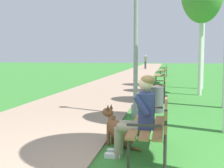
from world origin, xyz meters
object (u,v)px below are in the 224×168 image
(park_bench_near, at_px, (154,123))
(litter_bin, at_px, (157,100))
(pedestrian_distant, at_px, (145,62))
(park_bench_mid, at_px, (159,86))
(park_bench_furthest, at_px, (164,69))
(person_seated_on_near_bench, at_px, (139,113))
(dog_brown, at_px, (119,131))
(park_bench_far, at_px, (161,74))
(lamp_post_near, at_px, (136,29))

(park_bench_near, distance_m, litter_bin, 3.50)
(park_bench_near, relative_size, pedestrian_distant, 0.91)
(park_bench_mid, height_order, park_bench_furthest, same)
(park_bench_mid, distance_m, person_seated_on_near_bench, 5.75)
(litter_bin, bearing_deg, park_bench_near, -88.70)
(park_bench_near, bearing_deg, pedestrian_distant, 94.54)
(pedestrian_distant, bearing_deg, park_bench_mid, -84.59)
(park_bench_mid, distance_m, park_bench_furthest, 12.41)
(dog_brown, bearing_deg, park_bench_near, -28.45)
(park_bench_far, relative_size, pedestrian_distant, 0.91)
(park_bench_furthest, relative_size, pedestrian_distant, 0.91)
(park_bench_near, distance_m, lamp_post_near, 3.35)
(park_bench_furthest, distance_m, dog_brown, 17.70)
(park_bench_far, xyz_separation_m, pedestrian_distant, (-2.20, 17.47, 0.33))
(park_bench_near, relative_size, lamp_post_near, 0.35)
(litter_bin, bearing_deg, dog_brown, -99.34)
(park_bench_mid, height_order, litter_bin, park_bench_mid)
(person_seated_on_near_bench, distance_m, litter_bin, 3.65)
(park_bench_far, distance_m, litter_bin, 8.65)
(person_seated_on_near_bench, relative_size, lamp_post_near, 0.29)
(park_bench_far, distance_m, park_bench_furthest, 5.88)
(park_bench_far, distance_m, person_seated_on_near_bench, 12.28)
(park_bench_furthest, distance_m, litter_bin, 14.53)
(pedestrian_distant, bearing_deg, lamp_post_near, -86.24)
(park_bench_mid, height_order, park_bench_far, same)
(park_bench_far, bearing_deg, dog_brown, -92.18)
(park_bench_near, distance_m, park_bench_far, 12.14)
(dog_brown, height_order, lamp_post_near, lamp_post_near)
(park_bench_furthest, bearing_deg, pedestrian_distant, 101.22)
(park_bench_mid, bearing_deg, pedestrian_distant, 95.41)
(park_bench_mid, xyz_separation_m, lamp_post_near, (-0.51, -2.78, 1.69))
(park_bench_far, bearing_deg, pedestrian_distant, 97.19)
(park_bench_far, height_order, pedestrian_distant, pedestrian_distant)
(litter_bin, bearing_deg, park_bench_mid, 89.98)
(park_bench_far, height_order, dog_brown, park_bench_far)
(park_bench_near, height_order, park_bench_far, same)
(park_bench_furthest, height_order, person_seated_on_near_bench, person_seated_on_near_bench)
(park_bench_near, bearing_deg, dog_brown, 151.55)
(park_bench_near, xyz_separation_m, dog_brown, (-0.60, 0.32, -0.25))
(park_bench_furthest, height_order, pedestrian_distant, pedestrian_distant)
(park_bench_near, xyz_separation_m, litter_bin, (-0.08, 3.49, -0.16))
(park_bench_far, relative_size, dog_brown, 1.95)
(park_bench_furthest, xyz_separation_m, dog_brown, (-0.55, -17.69, -0.25))
(park_bench_far, relative_size, litter_bin, 2.14)
(dog_brown, xyz_separation_m, lamp_post_near, (0.01, 2.50, 1.94))
(dog_brown, bearing_deg, person_seated_on_near_bench, -50.06)
(park_bench_far, distance_m, lamp_post_near, 9.47)
(park_bench_mid, xyz_separation_m, park_bench_furthest, (0.03, 12.41, 0.00))
(park_bench_near, xyz_separation_m, lamp_post_near, (-0.59, 2.83, 1.69))
(park_bench_mid, relative_size, park_bench_far, 1.00)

